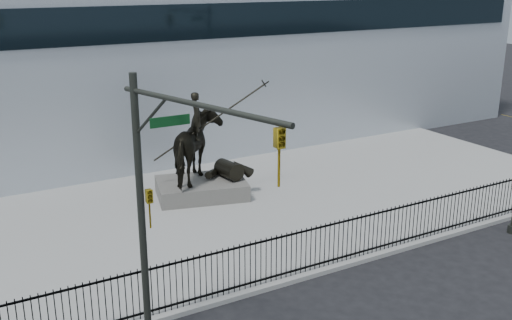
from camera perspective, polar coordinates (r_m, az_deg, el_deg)
ground at (r=19.16m, az=10.55°, el=-11.32°), size 120.00×120.00×0.00m
plaza at (r=24.32m, az=-0.10°, el=-4.44°), size 30.00×12.00×0.15m
building at (r=34.79m, az=-10.94°, el=9.42°), size 44.00×14.00×9.00m
picket_fence at (r=19.61m, az=8.33°, el=-7.55°), size 22.10×0.10×1.50m
statue_plinth at (r=25.22m, az=-5.22°, el=-2.70°), size 4.14×3.34×0.68m
equestrian_statue at (r=24.68m, az=-5.17°, el=1.17°), size 4.52×3.40×3.94m
traffic_signal_left at (r=13.76m, az=-8.84°, el=-4.46°), size 1.52×4.84×7.00m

